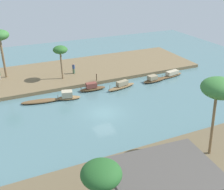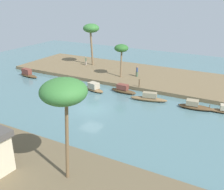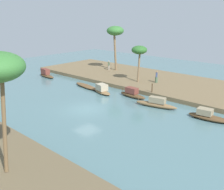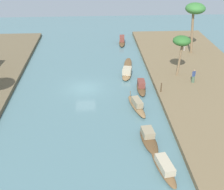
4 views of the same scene
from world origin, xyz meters
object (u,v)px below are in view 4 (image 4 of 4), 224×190
(mooring_post, at_px, (161,87))
(palm_tree_left_near, at_px, (182,42))
(sampan_upstream_small, at_px, (141,87))
(person_on_near_bank, at_px, (193,77))
(sampan_open_hull, at_px, (149,138))
(palm_tree_left_far, at_px, (195,10))
(sampan_downstream_large, at_px, (128,65))
(sampan_near_left_bank, at_px, (122,41))
(sampan_with_red_awning, at_px, (137,105))
(person_by_mooring, at_px, (185,46))
(sampan_with_tall_canopy, at_px, (127,73))
(sampan_midstream, at_px, (164,166))

(mooring_post, bearing_deg, palm_tree_left_near, -35.10)
(sampan_upstream_small, bearing_deg, person_on_near_bank, -80.78)
(sampan_open_hull, distance_m, palm_tree_left_far, 24.36)
(sampan_upstream_small, distance_m, mooring_post, 2.65)
(sampan_open_hull, bearing_deg, sampan_downstream_large, -6.32)
(sampan_downstream_large, height_order, palm_tree_left_near, palm_tree_left_near)
(sampan_open_hull, distance_m, sampan_near_left_bank, 27.56)
(palm_tree_left_near, bearing_deg, sampan_downstream_large, 52.58)
(sampan_upstream_small, bearing_deg, sampan_with_red_awning, 167.83)
(sampan_upstream_small, relative_size, person_by_mooring, 2.45)
(mooring_post, xyz_separation_m, palm_tree_left_far, (12.59, -7.12, 6.00))
(mooring_post, bearing_deg, palm_tree_left_far, -29.50)
(sampan_with_tall_canopy, relative_size, sampan_open_hull, 0.80)
(sampan_upstream_small, xyz_separation_m, palm_tree_left_far, (11.08, -9.21, 6.64))
(sampan_near_left_bank, relative_size, person_on_near_bank, 2.38)
(sampan_with_red_awning, bearing_deg, sampan_midstream, 173.03)
(sampan_near_left_bank, distance_m, person_by_mooring, 10.88)
(person_by_mooring, xyz_separation_m, palm_tree_left_far, (-1.00, -0.57, 5.83))
(sampan_upstream_small, distance_m, palm_tree_left_far, 15.87)
(sampan_downstream_large, distance_m, sampan_open_hull, 17.74)
(sampan_open_hull, distance_m, person_on_near_bank, 13.15)
(person_on_near_bank, distance_m, mooring_post, 5.02)
(sampan_downstream_large, relative_size, mooring_post, 4.61)
(sampan_with_red_awning, relative_size, person_by_mooring, 3.07)
(sampan_near_left_bank, bearing_deg, sampan_with_tall_canopy, -176.91)
(sampan_open_hull, xyz_separation_m, person_by_mooring, (22.17, -9.45, 0.88))
(sampan_midstream, relative_size, palm_tree_left_near, 0.92)
(sampan_with_red_awning, relative_size, sampan_open_hull, 1.16)
(sampan_with_red_awning, distance_m, person_by_mooring, 19.04)
(sampan_upstream_small, xyz_separation_m, sampan_near_left_bank, (17.48, 0.78, 0.04))
(sampan_with_tall_canopy, relative_size, mooring_post, 3.05)
(sampan_near_left_bank, bearing_deg, sampan_downstream_large, -174.77)
(person_by_mooring, relative_size, palm_tree_left_near, 0.31)
(sampan_near_left_bank, xyz_separation_m, palm_tree_left_near, (-14.45, -6.04, 4.53))
(person_by_mooring, distance_m, mooring_post, 15.08)
(palm_tree_left_far, bearing_deg, sampan_open_hull, 154.67)
(sampan_with_tall_canopy, distance_m, person_by_mooring, 12.82)
(sampan_downstream_large, bearing_deg, sampan_midstream, -169.50)
(sampan_midstream, distance_m, person_by_mooring, 27.41)
(sampan_upstream_small, xyz_separation_m, palm_tree_left_near, (3.02, -5.27, 4.57))
(sampan_upstream_small, xyz_separation_m, person_by_mooring, (12.08, -8.64, 0.81))
(sampan_with_red_awning, xyz_separation_m, palm_tree_left_far, (15.34, -10.32, 6.66))
(sampan_upstream_small, xyz_separation_m, sampan_open_hull, (-10.08, 0.81, -0.07))
(person_on_near_bank, bearing_deg, sampan_downstream_large, -79.70)
(sampan_with_tall_canopy, xyz_separation_m, sampan_open_hull, (-14.11, -0.49, -0.10))
(sampan_upstream_small, distance_m, palm_tree_left_near, 7.60)
(sampan_near_left_bank, bearing_deg, sampan_with_red_awning, -175.54)
(palm_tree_left_far, bearing_deg, person_by_mooring, 29.73)
(sampan_with_red_awning, height_order, sampan_midstream, sampan_with_red_awning)
(sampan_downstream_large, relative_size, sampan_midstream, 1.08)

